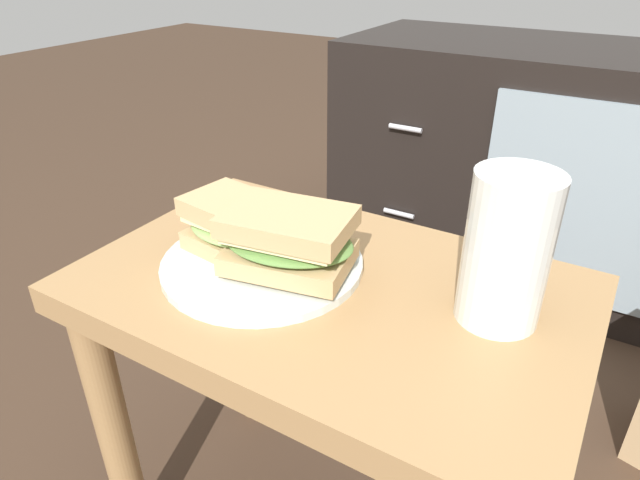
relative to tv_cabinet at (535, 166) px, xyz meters
name	(u,v)px	position (x,y,z in m)	size (l,w,h in m)	color
side_table	(328,344)	(-0.05, -0.95, 0.08)	(0.56, 0.36, 0.46)	#A37A4C
tv_cabinet	(535,166)	(0.00, 0.00, 0.00)	(0.96, 0.46, 0.58)	black
plate	(262,263)	(-0.14, -0.96, 0.17)	(0.23, 0.23, 0.01)	silver
sandwich_front	(235,225)	(-0.18, -0.96, 0.21)	(0.13, 0.10, 0.07)	tan
sandwich_back	(289,240)	(-0.10, -0.96, 0.22)	(0.16, 0.13, 0.07)	tan
beer_glass	(506,253)	(0.12, -0.92, 0.24)	(0.08, 0.08, 0.16)	silver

